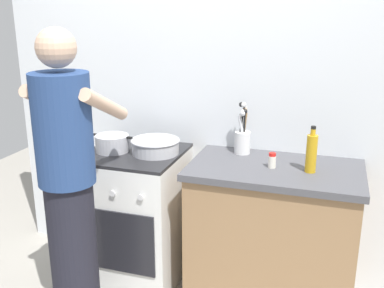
{
  "coord_description": "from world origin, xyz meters",
  "views": [
    {
      "loc": [
        0.84,
        -2.32,
        1.78
      ],
      "look_at": [
        0.05,
        0.12,
        1.0
      ],
      "focal_mm": 41.78,
      "sensor_mm": 36.0,
      "label": 1
    }
  ],
  "objects_px": {
    "pot": "(112,143)",
    "mixing_bowl": "(155,146)",
    "spice_bottle": "(272,161)",
    "oil_bottle": "(311,153)",
    "person": "(69,189)",
    "stove_range": "(136,216)",
    "utensil_crock": "(243,138)"
  },
  "relations": [
    {
      "from": "pot",
      "to": "mixing_bowl",
      "type": "bearing_deg",
      "value": 8.86
    },
    {
      "from": "spice_bottle",
      "to": "oil_bottle",
      "type": "relative_size",
      "value": 0.33
    },
    {
      "from": "mixing_bowl",
      "to": "person",
      "type": "xyz_separation_m",
      "value": [
        -0.25,
        -0.6,
        -0.09
      ]
    },
    {
      "from": "stove_range",
      "to": "pot",
      "type": "relative_size",
      "value": 3.2
    },
    {
      "from": "pot",
      "to": "spice_bottle",
      "type": "bearing_deg",
      "value": 0.15
    },
    {
      "from": "pot",
      "to": "mixing_bowl",
      "type": "distance_m",
      "value": 0.28
    },
    {
      "from": "stove_range",
      "to": "mixing_bowl",
      "type": "distance_m",
      "value": 0.52
    },
    {
      "from": "utensil_crock",
      "to": "oil_bottle",
      "type": "bearing_deg",
      "value": -26.57
    },
    {
      "from": "mixing_bowl",
      "to": "person",
      "type": "distance_m",
      "value": 0.66
    },
    {
      "from": "person",
      "to": "pot",
      "type": "bearing_deg",
      "value": 92.68
    },
    {
      "from": "pot",
      "to": "spice_bottle",
      "type": "distance_m",
      "value": 1.02
    },
    {
      "from": "pot",
      "to": "oil_bottle",
      "type": "xyz_separation_m",
      "value": [
        1.24,
        -0.0,
        0.06
      ]
    },
    {
      "from": "pot",
      "to": "person",
      "type": "bearing_deg",
      "value": -87.32
    },
    {
      "from": "utensil_crock",
      "to": "person",
      "type": "relative_size",
      "value": 0.19
    },
    {
      "from": "stove_range",
      "to": "oil_bottle",
      "type": "distance_m",
      "value": 1.23
    },
    {
      "from": "stove_range",
      "to": "utensil_crock",
      "type": "xyz_separation_m",
      "value": [
        0.66,
        0.19,
        0.55
      ]
    },
    {
      "from": "stove_range",
      "to": "person",
      "type": "bearing_deg",
      "value": -101.23
    },
    {
      "from": "utensil_crock",
      "to": "oil_bottle",
      "type": "relative_size",
      "value": 1.24
    },
    {
      "from": "stove_range",
      "to": "person",
      "type": "height_order",
      "value": "person"
    },
    {
      "from": "mixing_bowl",
      "to": "spice_bottle",
      "type": "height_order",
      "value": "mixing_bowl"
    },
    {
      "from": "oil_bottle",
      "to": "mixing_bowl",
      "type": "bearing_deg",
      "value": 177.29
    },
    {
      "from": "spice_bottle",
      "to": "pot",
      "type": "bearing_deg",
      "value": -179.85
    },
    {
      "from": "mixing_bowl",
      "to": "utensil_crock",
      "type": "bearing_deg",
      "value": 18.16
    },
    {
      "from": "mixing_bowl",
      "to": "oil_bottle",
      "type": "xyz_separation_m",
      "value": [
        0.96,
        -0.05,
        0.06
      ]
    },
    {
      "from": "pot",
      "to": "utensil_crock",
      "type": "distance_m",
      "value": 0.83
    },
    {
      "from": "stove_range",
      "to": "pot",
      "type": "xyz_separation_m",
      "value": [
        -0.14,
        -0.02,
        0.5
      ]
    },
    {
      "from": "stove_range",
      "to": "pot",
      "type": "distance_m",
      "value": 0.52
    },
    {
      "from": "stove_range",
      "to": "person",
      "type": "distance_m",
      "value": 0.72
    },
    {
      "from": "mixing_bowl",
      "to": "oil_bottle",
      "type": "height_order",
      "value": "oil_bottle"
    },
    {
      "from": "oil_bottle",
      "to": "person",
      "type": "bearing_deg",
      "value": -155.5
    },
    {
      "from": "utensil_crock",
      "to": "person",
      "type": "xyz_separation_m",
      "value": [
        -0.78,
        -0.77,
        -0.14
      ]
    },
    {
      "from": "mixing_bowl",
      "to": "utensil_crock",
      "type": "relative_size",
      "value": 0.95
    }
  ]
}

